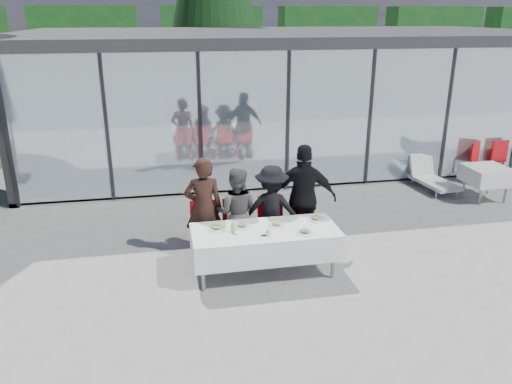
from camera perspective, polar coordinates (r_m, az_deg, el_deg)
ground at (r=7.86m, az=3.45°, el=-9.87°), size 90.00×90.00×0.00m
pavilion at (r=15.34m, az=3.31°, el=13.17°), size 14.80×8.80×3.44m
treeline at (r=34.65m, az=-11.95°, el=16.48°), size 62.50×2.00×4.40m
dining_table at (r=7.77m, az=1.05°, el=-5.72°), size 2.26×0.96×0.75m
diner_a at (r=8.21m, az=-6.00°, el=-1.88°), size 0.64×0.64×1.73m
diner_chair_a at (r=8.33m, az=-5.91°, el=-4.02°), size 0.44×0.44×0.97m
diner_b at (r=8.31m, az=-2.27°, el=-2.29°), size 0.92×0.92×1.53m
diner_chair_b at (r=8.39m, az=-2.24°, el=-3.75°), size 0.44×0.44×0.97m
diner_c at (r=8.42m, az=1.78°, el=-1.99°), size 1.21×1.21×1.53m
diner_chair_c at (r=8.49m, az=1.78°, el=-3.45°), size 0.44×0.44×0.97m
diner_d at (r=8.49m, az=5.52°, el=-0.68°), size 1.35×1.35×1.86m
diner_chair_d at (r=8.63m, az=5.45°, el=-3.15°), size 0.44×0.44×0.97m
plate_a at (r=7.70m, az=-4.55°, el=-4.10°), size 0.28×0.28×0.07m
plate_b at (r=7.75m, az=-1.63°, el=-3.86°), size 0.28×0.28×0.07m
plate_c at (r=7.81m, az=2.38°, el=-3.69°), size 0.28×0.28×0.07m
plate_d at (r=8.07m, az=6.86°, el=-3.02°), size 0.28×0.28×0.07m
plate_extra at (r=7.58m, az=5.61°, el=-4.54°), size 0.28×0.28×0.07m
juice_bottle at (r=7.54m, az=-2.65°, el=-4.13°), size 0.06×0.06×0.16m
drinking_glasses at (r=7.45m, az=1.40°, el=-4.65°), size 0.07×0.07×0.10m
folded_eyeglasses at (r=7.46m, az=1.12°, el=-4.98°), size 0.14×0.03×0.01m
spare_table_right at (r=12.00m, az=24.85°, el=1.75°), size 0.86×0.86×0.74m
spare_chair_a at (r=13.21m, az=24.10°, el=3.31°), size 0.61×0.61×0.97m
spare_chair_b at (r=13.75m, az=25.69°, el=3.66°), size 0.46×0.46×0.97m
lounger at (r=12.43m, az=19.29°, el=1.64°), size 0.74×1.39×0.72m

